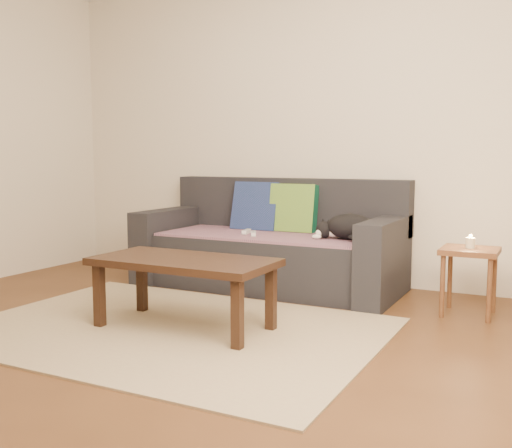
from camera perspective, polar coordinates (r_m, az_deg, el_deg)
name	(u,v)px	position (r m, az deg, el deg)	size (l,w,h in m)	color
ground	(155,337)	(3.62, -9.58, -10.55)	(4.50, 4.50, 0.00)	brown
back_wall	(293,128)	(5.21, 3.58, 9.14)	(4.50, 0.04, 2.60)	beige
sofa	(271,249)	(4.87, 1.48, -2.35)	(2.10, 0.94, 0.87)	#232328
throw_blanket	(266,235)	(4.77, 1.00, -1.07)	(1.66, 0.74, 0.02)	#42284B
cushion_navy	(256,207)	(5.08, 0.03, 1.66)	(0.41, 0.10, 0.41)	#112449
cushion_green	(293,208)	(4.93, 3.57, 1.50)	(0.39, 0.10, 0.39)	#0B4732
cat	(348,227)	(4.50, 8.75, -0.29)	(0.49, 0.39, 0.19)	black
wii_remote_a	(254,234)	(4.66, -0.23, -0.93)	(0.15, 0.04, 0.03)	white
wii_remote_b	(246,232)	(4.79, -0.92, -0.73)	(0.15, 0.04, 0.03)	white
side_table	(470,260)	(4.21, 19.67, -3.25)	(0.36, 0.36, 0.45)	brown
candle	(470,243)	(4.20, 19.73, -1.68)	(0.06, 0.06, 0.09)	beige
rug	(170,329)	(3.73, -8.19, -9.90)	(2.50, 1.80, 0.01)	tan
coffee_table	(184,267)	(3.66, -6.88, -4.11)	(1.10, 0.55, 0.44)	black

